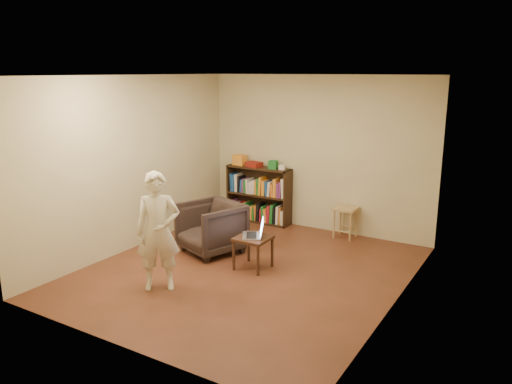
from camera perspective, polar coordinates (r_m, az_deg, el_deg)
The scene contains 15 objects.
floor at distance 6.88m, azimuth -1.10°, elevation -9.04°, with size 4.50×4.50×0.00m, color #4A2918.
ceiling at distance 6.34m, azimuth -1.21°, elevation 13.18°, with size 4.50×4.50×0.00m, color white.
wall_back at distance 8.44m, azimuth 7.02°, elevation 4.35°, with size 4.00×4.00×0.00m, color beige.
wall_left at distance 7.72m, azimuth -13.85°, elevation 3.17°, with size 4.50×4.50×0.00m, color beige.
wall_right at distance 5.70m, azimuth 16.12°, elevation -0.62°, with size 4.50×4.50×0.00m, color beige.
bookshelf at distance 8.95m, azimuth 0.36°, elevation -0.64°, with size 1.20×0.30×1.00m.
box_yellow at distance 9.00m, azimuth -1.88°, elevation 3.68°, with size 0.22×0.16×0.18m, color orange.
red_cloth at distance 8.82m, azimuth -0.23°, elevation 3.17°, with size 0.27×0.20×0.09m, color maroon.
box_green at distance 8.65m, azimuth 1.97°, elevation 3.14°, with size 0.14×0.14×0.14m, color #1D6D2A.
box_white at distance 8.60m, azimuth 2.99°, elevation 2.84°, with size 0.10×0.10×0.08m, color silver.
stool at distance 8.20m, azimuth 10.21°, elevation -2.41°, with size 0.35×0.35×0.51m.
armchair at distance 7.48m, azimuth -5.14°, elevation -4.06°, with size 0.81×0.84×0.76m, color black.
side_table at distance 6.84m, azimuth -0.34°, elevation -5.77°, with size 0.44×0.44×0.45m.
laptop at distance 6.82m, azimuth -0.04°, elevation -4.62°, with size 0.44×0.45×0.26m.
person at distance 6.23m, azimuth -11.13°, elevation -4.45°, with size 0.54×0.36×1.49m, color beige.
Camera 1 is at (3.38, -5.37, 2.66)m, focal length 35.00 mm.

